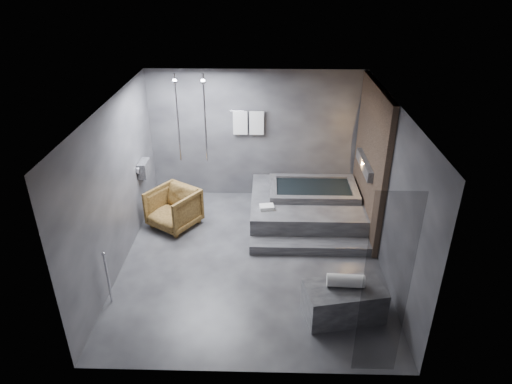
{
  "coord_description": "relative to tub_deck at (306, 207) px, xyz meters",
  "views": [
    {
      "loc": [
        0.25,
        -6.67,
        4.82
      ],
      "look_at": [
        0.07,
        0.3,
        1.18
      ],
      "focal_mm": 32.0,
      "sensor_mm": 36.0,
      "label": 1
    }
  ],
  "objects": [
    {
      "name": "concrete_bench",
      "position": [
        0.36,
        -2.85,
        0.01
      ],
      "size": [
        1.25,
        0.84,
        0.51
      ],
      "primitive_type": "cube",
      "rotation": [
        0.0,
        0.0,
        0.2
      ],
      "color": "#303032",
      "rests_on": "ground"
    },
    {
      "name": "rolled_towel",
      "position": [
        0.36,
        -2.81,
        0.36
      ],
      "size": [
        0.55,
        0.22,
        0.2
      ],
      "primitive_type": "cylinder",
      "rotation": [
        0.0,
        1.57,
        -0.05
      ],
      "color": "white",
      "rests_on": "concrete_bench"
    },
    {
      "name": "room",
      "position": [
        -0.65,
        -1.21,
        1.48
      ],
      "size": [
        5.0,
        5.04,
        2.82
      ],
      "color": "#2A2A2C",
      "rests_on": "ground"
    },
    {
      "name": "driftwood_chair",
      "position": [
        -2.63,
        -0.37,
        0.14
      ],
      "size": [
        1.17,
        1.18,
        0.78
      ],
      "primitive_type": "imported",
      "rotation": [
        0.0,
        0.0,
        -0.58
      ],
      "color": "#402A10",
      "rests_on": "ground"
    },
    {
      "name": "tub_deck",
      "position": [
        0.0,
        0.0,
        0.0
      ],
      "size": [
        2.2,
        2.0,
        0.5
      ],
      "primitive_type": "cube",
      "color": "#2E2E31",
      "rests_on": "ground"
    },
    {
      "name": "deck_towel",
      "position": [
        -0.8,
        -0.53,
        0.29
      ],
      "size": [
        0.3,
        0.24,
        0.07
      ],
      "primitive_type": "cube",
      "rotation": [
        0.0,
        0.0,
        0.15
      ],
      "color": "white",
      "rests_on": "tub_deck"
    },
    {
      "name": "tub_step",
      "position": [
        0.0,
        -1.18,
        -0.16
      ],
      "size": [
        2.2,
        0.36,
        0.18
      ],
      "primitive_type": "cube",
      "color": "#2E2E31",
      "rests_on": "ground"
    }
  ]
}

